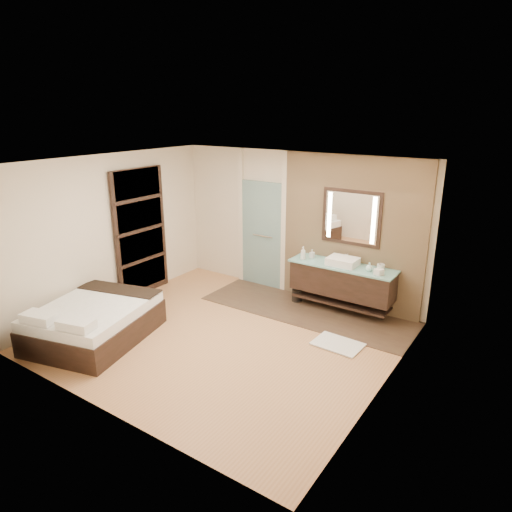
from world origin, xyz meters
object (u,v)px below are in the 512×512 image
Objects in this scene: vanity at (342,280)px; mirror_unit at (351,217)px; waste_bin at (297,295)px; bed at (94,322)px.

mirror_unit is at bearing 90.00° from vanity.
waste_bin is (-0.84, -0.31, -1.53)m from mirror_unit.
bed is at bearing -122.45° from waste_bin.
mirror_unit is (0.00, 0.24, 1.07)m from vanity.
waste_bin is at bearing 43.53° from bed.
mirror_unit is 4.52m from bed.
mirror_unit is 1.77m from waste_bin.
vanity reaches higher than bed.
mirror_unit reaches higher than waste_bin.
vanity is 1.75× the size of mirror_unit.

